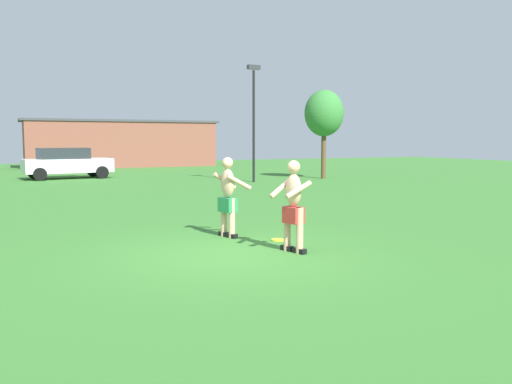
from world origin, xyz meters
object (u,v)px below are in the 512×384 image
at_px(player_in_green, 228,195).
at_px(lamp_post, 254,110).
at_px(tree_right_field, 324,114).
at_px(frisbee, 278,240).
at_px(player_near, 293,205).
at_px(car_white_near_post, 67,163).

relative_size(player_in_green, lamp_post, 0.30).
bearing_deg(tree_right_field, lamp_post, -172.74).
bearing_deg(player_in_green, frisbee, -45.75).
distance_m(player_near, car_white_near_post, 20.74).
bearing_deg(tree_right_field, frisbee, -125.35).
distance_m(car_white_near_post, lamp_post, 10.20).
relative_size(frisbee, car_white_near_post, 0.06).
distance_m(player_near, tree_right_field, 18.40).
height_order(player_in_green, tree_right_field, tree_right_field).
xyz_separation_m(player_near, player_in_green, (-0.49, 1.85, 0.01)).
bearing_deg(frisbee, player_near, -103.78).
distance_m(player_near, frisbee, 1.39).
relative_size(player_near, lamp_post, 0.30).
height_order(frisbee, lamp_post, lamp_post).
height_order(car_white_near_post, tree_right_field, tree_right_field).
height_order(lamp_post, tree_right_field, lamp_post).
bearing_deg(player_near, tree_right_field, 55.93).
bearing_deg(player_near, car_white_near_post, 94.89).
xyz_separation_m(player_near, frisbee, (0.26, 1.08, -0.84)).
distance_m(player_near, lamp_post, 15.95).
relative_size(player_in_green, tree_right_field, 0.36).
relative_size(car_white_near_post, tree_right_field, 0.99).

